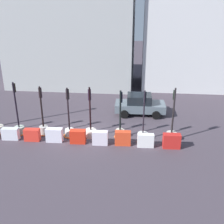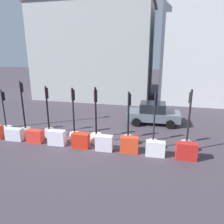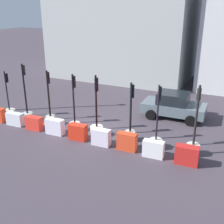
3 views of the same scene
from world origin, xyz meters
The scene contains 19 objects.
ground_plane centered at (0.00, 0.00, 0.00)m, with size 120.00×120.00×0.00m, color #413842.
traffic_light_0 centered at (-5.76, -0.19, 0.41)m, with size 0.93×0.93×3.03m.
traffic_light_1 centered at (-4.23, -0.22, 0.52)m, with size 0.92×0.92×3.62m.
traffic_light_2 centered at (-2.57, -0.06, 0.57)m, with size 0.89×0.89×3.35m.
traffic_light_3 centered at (-0.72, -0.20, 0.56)m, with size 0.87×0.87×3.35m.
traffic_light_4 centered at (0.71, -0.19, 0.59)m, with size 0.72×0.72×3.44m.
traffic_light_5 centered at (2.64, 0.01, 0.63)m, with size 0.78×0.78×3.22m.
traffic_light_6 centered at (4.14, -0.21, 0.57)m, with size 0.67×0.67×3.33m.
traffic_light_7 centered at (5.97, -0.09, 0.66)m, with size 0.64×0.64×3.51m.
construction_barrier_1 centered at (-4.42, -1.10, 0.39)m, with size 1.11×0.48×0.78m.
construction_barrier_2 centered at (-2.96, -1.10, 0.40)m, with size 1.00×0.49×0.80m.
construction_barrier_3 centered at (-1.48, -1.08, 0.45)m, with size 1.06×0.50×0.90m.
construction_barrier_4 centered at (0.05, -1.11, 0.44)m, with size 1.00×0.51×0.88m.
construction_barrier_5 centered at (1.48, -1.14, 0.44)m, with size 0.98×0.49×0.89m.
construction_barrier_6 centered at (2.90, -1.05, 0.46)m, with size 1.00×0.47×0.92m.
construction_barrier_7 centered at (4.30, -1.15, 0.42)m, with size 1.02×0.42×0.85m.
construction_barrier_8 centered at (5.88, -1.10, 0.45)m, with size 1.07×0.53×0.91m.
car_grey_saloon centered at (3.88, 4.36, 0.81)m, with size 4.03×2.36×1.64m.
building_main_facade centered at (-3.70, 13.54, 5.50)m, with size 13.83×8.43×10.97m.
Camera 3 is at (7.64, -12.64, 6.86)m, focal length 44.84 mm.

